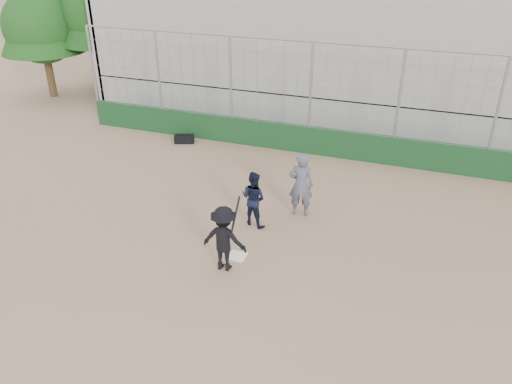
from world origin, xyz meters
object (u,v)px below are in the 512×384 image
(catcher_crouched, at_px, (253,207))
(umpire, at_px, (301,188))
(batter_at_plate, at_px, (224,239))
(equipment_bag, at_px, (184,139))

(catcher_crouched, distance_m, umpire, 1.49)
(batter_at_plate, distance_m, catcher_crouched, 2.14)
(batter_at_plate, height_order, umpire, batter_at_plate)
(umpire, distance_m, equipment_bag, 6.77)
(batter_at_plate, distance_m, equipment_bag, 8.25)
(catcher_crouched, bearing_deg, equipment_bag, 134.15)
(catcher_crouched, bearing_deg, batter_at_plate, -88.97)
(catcher_crouched, height_order, equipment_bag, catcher_crouched)
(equipment_bag, bearing_deg, umpire, -33.40)
(umpire, bearing_deg, batter_at_plate, 61.59)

